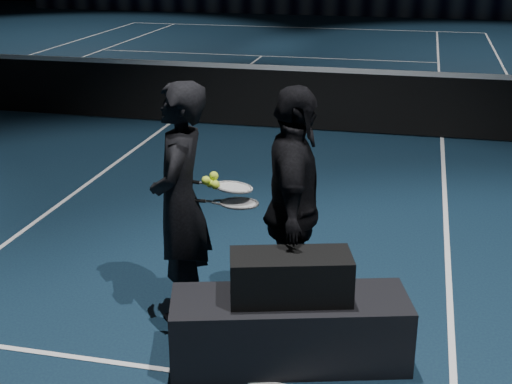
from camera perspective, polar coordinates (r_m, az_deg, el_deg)
floor at (r=11.30m, az=-6.70°, el=5.61°), size 36.00×36.00×0.00m
court_lines at (r=11.30m, az=-6.70°, el=5.63°), size 10.98×23.78×0.01m
net_mesh at (r=11.19m, az=-6.79°, el=7.84°), size 12.80×0.02×0.86m
net_tape at (r=11.11m, az=-6.89°, el=10.18°), size 12.80×0.03×0.07m
sponsor_backdrop at (r=26.16m, az=5.00°, el=14.90°), size 22.00×0.15×0.90m
player_bench at (r=4.98m, az=2.71°, el=-10.93°), size 1.70×0.95×0.48m
racket_bag at (r=4.78m, az=2.79°, el=-6.80°), size 0.87×0.55×0.32m
bag_signature at (r=4.63m, az=2.39°, el=-7.75°), size 0.36×0.11×0.11m
player_a at (r=5.33m, az=-6.10°, el=-0.83°), size 0.52×0.72×1.82m
player_b at (r=5.18m, az=3.01°, el=-1.40°), size 0.63×1.13×1.82m
racket_lower at (r=5.23m, az=-1.35°, el=-0.91°), size 0.69×0.26×0.03m
racket_upper at (r=5.23m, az=-1.81°, el=0.39°), size 0.70×0.31×0.10m
tennis_balls at (r=5.22m, az=-3.45°, el=0.84°), size 0.12×0.10×0.12m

